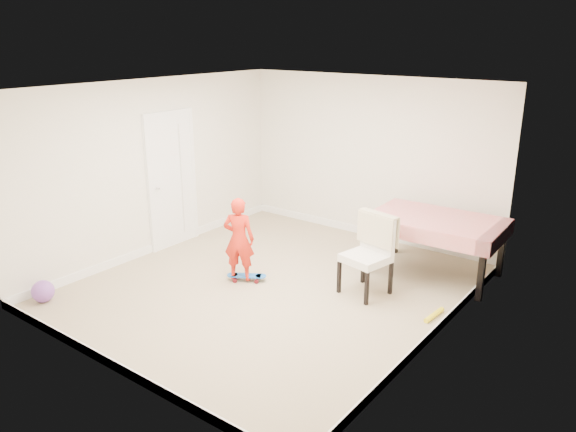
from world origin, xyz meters
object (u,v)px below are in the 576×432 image
Objects in this scene: dining_chair at (366,256)px; skateboard at (247,278)px; dining_table at (435,246)px; balloon at (43,291)px; child at (239,241)px.

skateboard is (-1.47, -0.63, -0.48)m from dining_chair.
dining_table reaches higher than skateboard.
dining_table is at bearing 46.49° from balloon.
dining_table is 5.16m from balloon.
dining_chair is at bearing 178.63° from child.
dining_chair is 0.91× the size of child.
dining_chair reaches higher than skateboard.
child reaches higher than dining_chair.
dining_chair is 1.68m from child.
dining_chair reaches higher than dining_table.
dining_table is at bearing -163.51° from child.
child is 4.08× the size of balloon.
dining_table is at bearing 78.92° from dining_chair.
dining_table is 2.62m from skateboard.
balloon is at bearing -135.61° from dining_table.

